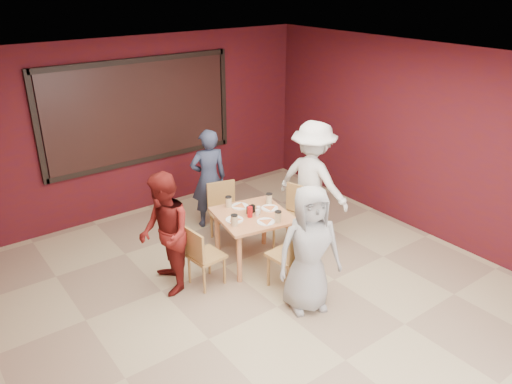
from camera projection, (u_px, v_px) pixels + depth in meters
floor at (277, 307)px, 5.95m from camera, size 7.00×7.00×0.00m
window_blinds at (140, 112)px, 7.81m from camera, size 3.00×0.02×1.50m
dining_table at (253, 220)px, 6.63m from camera, size 1.06×1.06×0.88m
chair_front at (294, 253)px, 6.08m from camera, size 0.48×0.48×0.92m
chair_back at (224, 208)px, 7.29m from camera, size 0.51×0.51×0.87m
chair_left at (202, 254)px, 6.18m from camera, size 0.43×0.43×0.81m
chair_right at (295, 214)px, 7.07m from camera, size 0.55×0.55×0.91m
diner_front at (309, 249)px, 5.66m from camera, size 0.88×0.73×1.55m
diner_back at (209, 179)px, 7.59m from camera, size 0.64×0.51×1.56m
diner_left at (165, 234)px, 6.00m from camera, size 0.76×0.88×1.54m
diner_right at (313, 181)px, 7.21m from camera, size 0.91×1.27×1.78m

